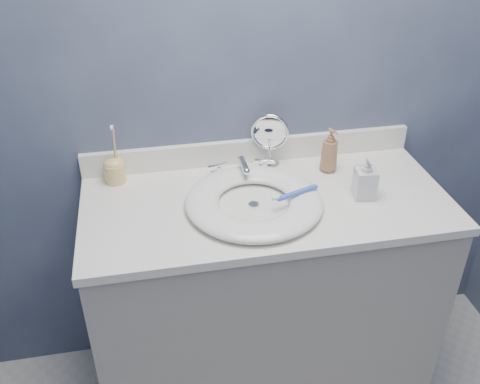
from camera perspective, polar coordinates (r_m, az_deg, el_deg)
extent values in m
cube|color=#404961|center=(1.87, 1.11, 12.02)|extent=(2.20, 0.02, 2.40)
cube|color=#A9A39B|center=(2.06, 2.51, -11.41)|extent=(1.20, 0.55, 0.85)
cube|color=white|center=(1.79, 2.84, -1.20)|extent=(1.22, 0.57, 0.03)
cube|color=white|center=(1.98, 1.10, 4.41)|extent=(1.22, 0.02, 0.09)
cylinder|color=silver|center=(1.74, 1.49, -1.39)|extent=(0.04, 0.04, 0.01)
cube|color=silver|center=(1.92, 0.15, 2.10)|extent=(0.22, 0.05, 0.01)
cylinder|color=silver|center=(1.90, 0.15, 2.85)|extent=(0.03, 0.03, 0.06)
cylinder|color=silver|center=(1.85, 0.42, 2.90)|extent=(0.02, 0.09, 0.02)
sphere|color=silver|center=(1.81, 0.70, 2.21)|extent=(0.03, 0.03, 0.03)
cylinder|color=silver|center=(1.89, -2.38, 2.26)|extent=(0.02, 0.02, 0.03)
cube|color=silver|center=(1.88, -2.39, 2.82)|extent=(0.08, 0.03, 0.01)
cylinder|color=silver|center=(1.92, 2.63, 2.76)|extent=(0.02, 0.02, 0.03)
cube|color=silver|center=(1.91, 2.65, 3.30)|extent=(0.08, 0.03, 0.01)
cylinder|color=silver|center=(1.98, 3.08, 3.03)|extent=(0.08, 0.08, 0.01)
cylinder|color=silver|center=(1.95, 3.13, 4.34)|extent=(0.01, 0.01, 0.10)
torus|color=silver|center=(1.91, 3.20, 6.42)|extent=(0.13, 0.05, 0.14)
cylinder|color=white|center=(1.91, 3.20, 6.42)|extent=(0.11, 0.04, 0.12)
imported|color=#956643|center=(1.93, 9.54, 4.41)|extent=(0.08, 0.08, 0.16)
imported|color=silver|center=(1.80, 13.27, 1.57)|extent=(0.08, 0.08, 0.15)
cylinder|color=#E8C974|center=(1.91, -13.20, 2.01)|extent=(0.07, 0.07, 0.07)
ellipsoid|color=#E8C974|center=(1.89, -13.33, 2.92)|extent=(0.07, 0.06, 0.04)
cylinder|color=tan|center=(1.86, -13.24, 4.71)|extent=(0.02, 0.02, 0.14)
cube|color=white|center=(1.82, -13.53, 6.70)|extent=(0.01, 0.02, 0.01)
cube|color=blue|center=(1.74, 6.13, -0.10)|extent=(0.15, 0.07, 0.01)
cube|color=white|center=(1.69, 3.82, -0.65)|extent=(0.03, 0.02, 0.01)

